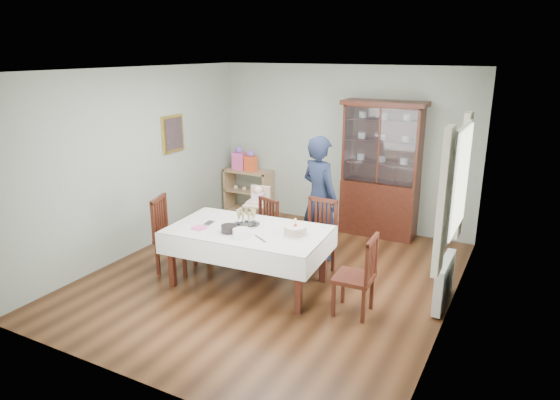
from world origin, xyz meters
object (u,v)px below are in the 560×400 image
Objects in this scene: gift_bag_orange at (251,162)px; chair_far_left at (260,243)px; chair_end_right at (355,290)px; woman at (319,198)px; china_cabinet at (381,168)px; chair_far_right at (316,252)px; high_chair at (259,222)px; dining_table at (249,257)px; sideboard at (248,191)px; gift_bag_pink at (239,159)px; chair_end_left at (175,249)px; birthday_cake at (295,231)px; champagne_tray at (246,220)px.

chair_far_left is at bearing -55.60° from gift_bag_orange.
woman is (-1.03, 1.32, 0.61)m from chair_end_right.
china_cabinet is 2.04m from chair_far_right.
chair_far_right is 1.30m from high_chair.
china_cabinet is 5.71× the size of gift_bag_orange.
dining_table is 1.47m from chair_end_right.
dining_table is 2.31× the size of sideboard.
chair_far_left is at bearing -117.20° from chair_end_right.
gift_bag_pink is (-1.19, 1.34, 0.62)m from high_chair.
chair_end_right is 4.03m from gift_bag_orange.
gift_bag_orange is at bearing 0.00° from gift_bag_pink.
chair_end_left is 2.77m from gift_bag_orange.
dining_table is at bearing -58.62° from sideboard.
high_chair is at bearing -125.11° from chair_end_right.
chair_far_left is at bearing -176.28° from chair_far_right.
chair_far_right is 3.12× the size of birthday_cake.
chair_end_left is at bearing -127.55° from china_cabinet.
sideboard is 2.11× the size of gift_bag_pink.
high_chair is (-2.03, 1.30, 0.09)m from chair_end_right.
woman is at bearing -33.68° from sideboard.
china_cabinet is at bearing -170.90° from chair_end_right.
chair_far_left is at bearing -64.65° from chair_end_left.
chair_end_right reaches higher than sideboard.
china_cabinet is 2.53m from birthday_cake.
chair_far_right is 2.88× the size of champagne_tray.
chair_end_right is 2.23× the size of gift_bag_pink.
gift_bag_pink reaches higher than birthday_cake.
birthday_cake is 0.76× the size of gift_bag_pink.
birthday_cake is at bearing -49.40° from gift_bag_orange.
china_cabinet is at bearing -85.24° from woman.
dining_table is 6.44× the size of birthday_cake.
chair_far_right is at bearing -40.25° from sideboard.
woman is at bearing 55.65° from chair_far_left.
chair_far_left is 0.89× the size of chair_far_right.
sideboard is 2.73m from chair_end_left.
sideboard is at bearing -8.69° from woman.
chair_end_left is at bearing -76.66° from gift_bag_pink.
chair_end_right is (1.46, -0.07, -0.10)m from dining_table.
gift_bag_orange is at bearing 120.41° from dining_table.
high_chair is 1.74m from gift_bag_orange.
gift_bag_pink is at bearing 145.13° from chair_far_right.
gift_bag_orange reaches higher than birthday_cake.
chair_end_right is (1.70, -0.78, 0.02)m from chair_far_left.
sideboard is 0.50× the size of woman.
chair_far_left is at bearing -50.64° from gift_bag_pink.
high_chair is at bearing 139.77° from chair_far_left.
china_cabinet is (0.92, 2.57, 0.74)m from dining_table.
woman reaches higher than champagne_tray.
china_cabinet is at bearing 70.32° from dining_table.
champagne_tray is at bearing 129.64° from dining_table.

